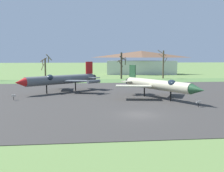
# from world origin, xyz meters

# --- Properties ---
(ground_plane) EXTENTS (600.00, 600.00, 0.00)m
(ground_plane) POSITION_xyz_m (0.00, 0.00, 0.00)
(ground_plane) COLOR #607F42
(asphalt_apron) EXTENTS (77.77, 48.90, 0.05)m
(asphalt_apron) POSITION_xyz_m (0.00, 14.67, 0.03)
(asphalt_apron) COLOR #383533
(asphalt_apron) RESTS_ON ground
(grass_verge_strip) EXTENTS (137.77, 12.00, 0.06)m
(grass_verge_strip) POSITION_xyz_m (0.00, 45.12, 0.03)
(grass_verge_strip) COLOR #4F723C
(grass_verge_strip) RESTS_ON ground
(jet_fighter_front_left) EXTENTS (11.61, 15.63, 5.31)m
(jet_fighter_front_left) POSITION_xyz_m (5.59, 11.17, 2.34)
(jet_fighter_front_left) COLOR #B7B293
(jet_fighter_front_left) RESTS_ON ground
(info_placard_front_left) EXTENTS (0.68, 0.42, 0.88)m
(info_placard_front_left) POSITION_xyz_m (8.95, 3.94, 0.58)
(info_placard_front_left) COLOR black
(info_placard_front_left) RESTS_ON ground
(jet_fighter_rear_center) EXTENTS (15.20, 13.90, 5.76)m
(jet_fighter_rear_center) POSITION_xyz_m (-10.54, 21.48, 2.48)
(jet_fighter_rear_center) COLOR #565B60
(jet_fighter_rear_center) RESTS_ON ground
(info_placard_rear_center) EXTENTS (0.62, 0.34, 0.92)m
(info_placard_rear_center) POSITION_xyz_m (-17.10, 12.57, 0.60)
(info_placard_rear_center) COLOR black
(info_placard_rear_center) RESTS_ON ground
(bare_tree_left_of_center) EXTENTS (3.37, 3.37, 7.55)m
(bare_tree_left_of_center) POSITION_xyz_m (-17.12, 50.19, 4.03)
(bare_tree_left_of_center) COLOR brown
(bare_tree_left_of_center) RESTS_ON ground
(bare_tree_center) EXTENTS (2.84, 3.11, 8.13)m
(bare_tree_center) POSITION_xyz_m (5.59, 52.65, 4.38)
(bare_tree_center) COLOR #42382D
(bare_tree_center) RESTS_ON ground
(bare_tree_right_of_center) EXTENTS (3.04, 3.03, 8.95)m
(bare_tree_right_of_center) POSITION_xyz_m (18.80, 52.76, 4.72)
(bare_tree_right_of_center) COLOR brown
(bare_tree_right_of_center) RESTS_ON ground
(visitor_building) EXTENTS (28.82, 13.04, 9.14)m
(visitor_building) POSITION_xyz_m (16.52, 74.71, 4.47)
(visitor_building) COLOR beige
(visitor_building) RESTS_ON ground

